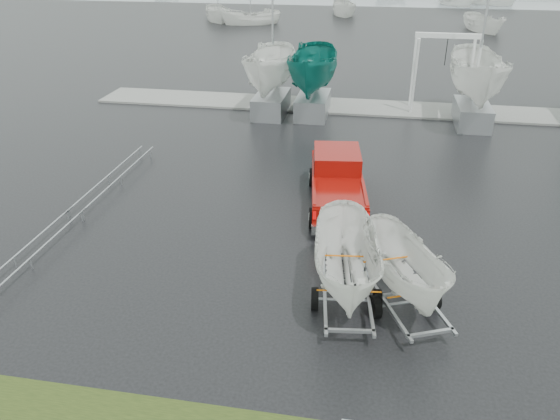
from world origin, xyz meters
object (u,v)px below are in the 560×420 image
Objects in this scene: pickup_truck at (337,179)px; trailer_parked at (410,227)px; boat_hoist at (445,62)px; trailer_hitched at (351,214)px.

trailer_parked is (2.17, -5.91, 1.47)m from pickup_truck.
trailer_parked is 18.14m from boat_hoist.
pickup_truck is 1.31× the size of boat_hoist.
pickup_truck is at bearing 87.21° from trailer_parked.
trailer_hitched is at bearing -90.00° from pickup_truck.
trailer_parked is (1.41, 0.13, -0.31)m from trailer_hitched.
boat_hoist reaches higher than pickup_truck.
trailer_parked reaches higher than boat_hoist.
pickup_truck is at bearing 90.00° from trailer_hitched.
pickup_truck is 1.24× the size of trailer_parked.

